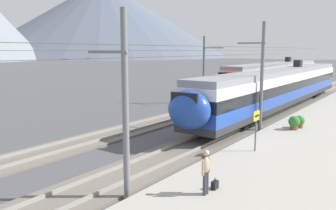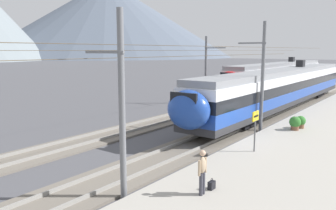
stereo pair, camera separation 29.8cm
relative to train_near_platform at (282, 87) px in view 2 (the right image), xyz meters
name	(u,v)px [view 2 (the right image)]	position (x,y,z in m)	size (l,w,h in m)	color
ground_plane	(222,144)	(-13.58, -1.01, -2.23)	(400.00, 400.00, 0.00)	#4C4C51
platform_slab	(321,159)	(-13.58, -6.59, -2.07)	(120.00, 8.99, 0.33)	#A39E93
track_near	(208,140)	(-13.58, 0.00, -2.16)	(120.00, 3.00, 0.28)	#6B6359
track_far	(138,127)	(-13.58, 5.79, -2.16)	(120.00, 3.00, 0.28)	#6B6359
train_near_platform	(282,87)	(0.00, 0.00, 0.00)	(33.11, 2.88, 4.27)	#2D2D30
train_far_track	(279,74)	(16.02, 5.79, 0.00)	(32.04, 2.87, 4.27)	#2D2D30
catenary_mast_west	(119,102)	(-22.71, -1.56, 1.47)	(45.20, 1.99, 7.03)	slate
catenary_mast_mid	(261,75)	(-9.34, -1.56, 1.71)	(45.20, 1.99, 7.46)	slate
catenary_mast_far_side	(207,68)	(-0.62, 7.72, 1.51)	(45.20, 2.41, 7.00)	slate
platform_sign	(255,122)	(-14.96, -3.60, -0.33)	(0.70, 0.08, 2.14)	#59595B
passenger_walking	(202,170)	(-21.21, -4.21, -0.96)	(0.53, 0.22, 1.69)	#383842
handbag_beside_passenger	(212,185)	(-20.58, -4.25, -1.74)	(0.32, 0.18, 0.44)	black
potted_plant_platform_edge	(295,122)	(-8.79, -3.83, -1.39)	(0.75, 0.75, 0.92)	brown
potted_plant_by_shelter	(301,121)	(-7.98, -3.96, -1.44)	(0.67, 0.67, 0.84)	brown
mountain_right_ridge	(108,19)	(164.95, 198.83, 28.13)	(200.60, 200.60, 60.73)	#515B6B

